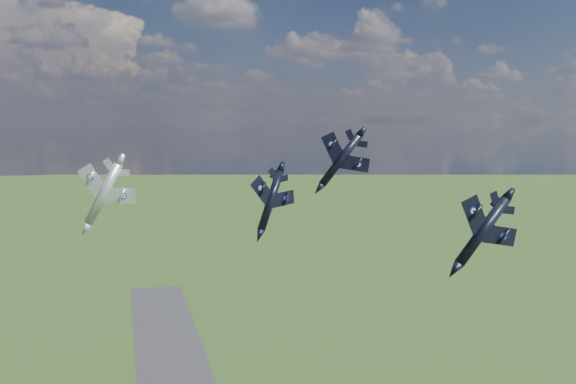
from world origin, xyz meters
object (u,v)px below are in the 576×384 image
object	(u,v)px
jet_lead_navy	(271,200)
jet_high_navy	(341,160)
jet_right_navy	(482,231)
jet_left_silver	(103,194)

from	to	relation	value
jet_lead_navy	jet_high_navy	distance (m)	20.09
jet_lead_navy	jet_high_navy	bearing A→B (deg)	7.40
jet_lead_navy	jet_high_navy	world-z (taller)	jet_high_navy
jet_right_navy	jet_left_silver	xyz separation A→B (m)	(-43.40, 40.27, 1.05)
jet_lead_navy	jet_right_navy	world-z (taller)	jet_right_navy
jet_high_navy	jet_left_silver	world-z (taller)	jet_high_navy
jet_right_navy	jet_lead_navy	bearing A→B (deg)	115.37
jet_right_navy	jet_high_navy	world-z (taller)	jet_high_navy
jet_high_navy	jet_left_silver	size ratio (longest dim) A/B	1.07
jet_high_navy	jet_right_navy	bearing A→B (deg)	-68.19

